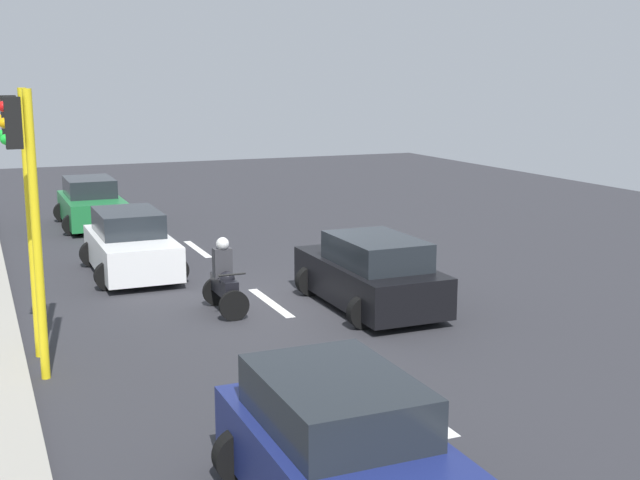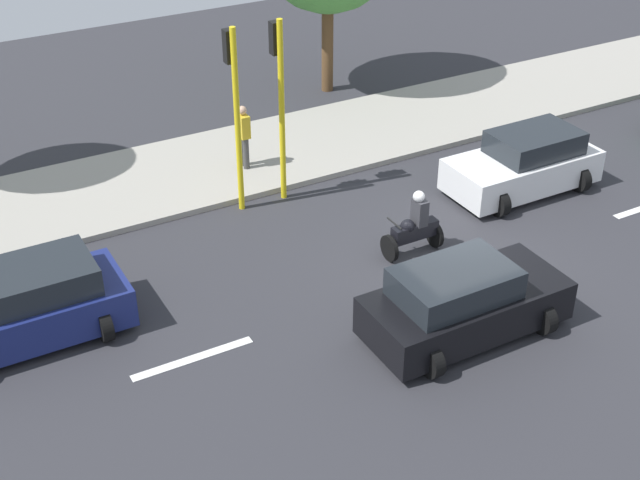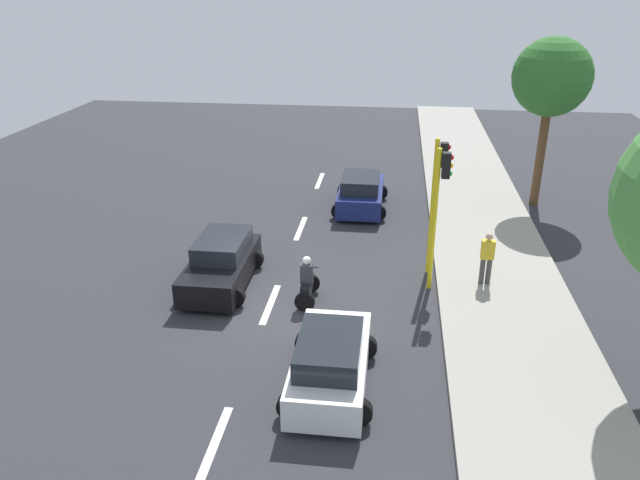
{
  "view_description": "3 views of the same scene",
  "coord_description": "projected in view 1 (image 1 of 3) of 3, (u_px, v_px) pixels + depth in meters",
  "views": [
    {
      "loc": [
        5.59,
        15.83,
        4.65
      ],
      "look_at": [
        -0.36,
        1.81,
        1.65
      ],
      "focal_mm": 46.29,
      "sensor_mm": 36.0,
      "label": 1
    },
    {
      "loc": [
        -12.32,
        10.14,
        10.52
      ],
      "look_at": [
        0.3,
        3.11,
        1.59
      ],
      "focal_mm": 49.21,
      "sensor_mm": 36.0,
      "label": 2
    },
    {
      "loc": [
        3.44,
        -15.72,
        9.08
      ],
      "look_at": [
        1.23,
        2.19,
        1.22
      ],
      "focal_mm": 34.4,
      "sensor_mm": 36.0,
      "label": 3
    }
  ],
  "objects": [
    {
      "name": "ground_plane",
      "position": [
        270.0,
        305.0,
        17.35
      ],
      "size": [
        40.0,
        60.0,
        0.1
      ],
      "primitive_type": "cube",
      "color": "#2D2D33"
    },
    {
      "name": "lane_stripe_far_north",
      "position": [
        152.0,
        216.0,
        28.17
      ],
      "size": [
        0.2,
        2.4,
        0.01
      ],
      "primitive_type": "cube",
      "color": "white",
      "rests_on": "ground"
    },
    {
      "name": "lane_stripe_north",
      "position": [
        197.0,
        249.0,
        22.76
      ],
      "size": [
        0.2,
        2.4,
        0.01
      ],
      "primitive_type": "cube",
      "color": "white",
      "rests_on": "ground"
    },
    {
      "name": "lane_stripe_mid",
      "position": [
        270.0,
        303.0,
        17.34
      ],
      "size": [
        0.2,
        2.4,
        0.01
      ],
      "primitive_type": "cube",
      "color": "white",
      "rests_on": "ground"
    },
    {
      "name": "lane_stripe_south",
      "position": [
        410.0,
        405.0,
        11.92
      ],
      "size": [
        0.2,
        2.4,
        0.01
      ],
      "primitive_type": "cube",
      "color": "white",
      "rests_on": "ground"
    },
    {
      "name": "car_green",
      "position": [
        91.0,
        204.0,
        26.16
      ],
      "size": [
        2.13,
        3.92,
        1.52
      ],
      "color": "#1E7238",
      "rests_on": "ground"
    },
    {
      "name": "car_black",
      "position": [
        370.0,
        274.0,
        16.85
      ],
      "size": [
        2.15,
        4.0,
        1.52
      ],
      "color": "black",
      "rests_on": "ground"
    },
    {
      "name": "car_dark_blue",
      "position": [
        344.0,
        455.0,
        8.76
      ],
      "size": [
        2.21,
        3.84,
        1.52
      ],
      "color": "navy",
      "rests_on": "ground"
    },
    {
      "name": "car_white",
      "position": [
        131.0,
        245.0,
        19.76
      ],
      "size": [
        2.12,
        3.86,
        1.52
      ],
      "color": "white",
      "rests_on": "ground"
    },
    {
      "name": "motorcycle",
      "position": [
        224.0,
        281.0,
        16.53
      ],
      "size": [
        0.6,
        1.3,
        1.53
      ],
      "color": "black",
      "rests_on": "ground"
    },
    {
      "name": "traffic_light_corner",
      "position": [
        27.0,
        194.0,
        12.39
      ],
      "size": [
        0.49,
        0.24,
        4.5
      ],
      "color": "yellow",
      "rests_on": "ground"
    },
    {
      "name": "traffic_light_midblock",
      "position": [
        22.0,
        185.0,
        13.42
      ],
      "size": [
        0.49,
        0.24,
        4.5
      ],
      "color": "yellow",
      "rests_on": "ground"
    }
  ]
}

